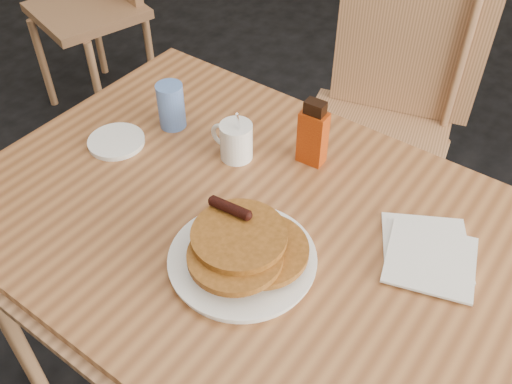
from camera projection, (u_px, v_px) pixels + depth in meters
main_table at (259, 235)px, 1.22m from camera, size 1.36×0.96×0.75m
chair_main_far at (389, 100)px, 1.78m from camera, size 0.54×0.55×1.01m
pancake_plate at (243, 252)px, 1.10m from camera, size 0.29×0.29×0.10m
coffee_mug at (235, 140)px, 1.32m from camera, size 0.11×0.08×0.14m
syrup_bottle at (313, 134)px, 1.29m from camera, size 0.06×0.04×0.16m
napkin_stack at (428, 253)px, 1.13m from camera, size 0.24×0.25×0.01m
blue_tumbler at (171, 106)px, 1.40m from camera, size 0.08×0.08×0.12m
side_saucer at (116, 141)px, 1.38m from camera, size 0.16×0.16×0.01m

